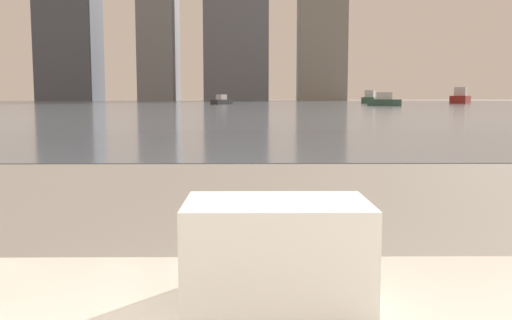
{
  "coord_description": "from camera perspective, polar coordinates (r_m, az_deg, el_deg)",
  "views": [
    {
      "loc": [
        -0.1,
        -0.04,
        0.83
      ],
      "look_at": [
        -0.07,
        2.5,
        0.55
      ],
      "focal_mm": 40.0,
      "sensor_mm": 36.0,
      "label": 1
    }
  ],
  "objects": [
    {
      "name": "towel_stack",
      "position": [
        0.9,
        2.09,
        -9.13
      ],
      "size": [
        0.28,
        0.18,
        0.16
      ],
      "color": "white",
      "rests_on": "bathtub"
    },
    {
      "name": "harbor_water",
      "position": [
        62.04,
        -0.51,
        5.6
      ],
      "size": [
        180.0,
        110.0,
        0.01
      ],
      "color": "slate",
      "rests_on": "ground_plane"
    },
    {
      "name": "harbor_boat_0",
      "position": [
        71.81,
        11.3,
        6.03
      ],
      "size": [
        2.79,
        4.52,
        1.6
      ],
      "color": "#335647",
      "rests_on": "harbor_water"
    },
    {
      "name": "harbor_boat_1",
      "position": [
        61.16,
        -3.47,
        5.92
      ],
      "size": [
        2.3,
        2.86,
        1.04
      ],
      "color": "#2D2D33",
      "rests_on": "harbor_water"
    },
    {
      "name": "harbor_boat_2",
      "position": [
        53.57,
        12.7,
        5.78
      ],
      "size": [
        2.62,
        3.36,
        1.22
      ],
      "color": "#335647",
      "rests_on": "harbor_water"
    },
    {
      "name": "harbor_boat_3",
      "position": [
        73.91,
        19.77,
        5.89
      ],
      "size": [
        4.03,
        5.47,
        1.96
      ],
      "color": "maroon",
      "rests_on": "harbor_water"
    },
    {
      "name": "skyline_tower_0",
      "position": [
        124.3,
        -18.18,
        12.12
      ],
      "size": [
        11.08,
        11.23,
        27.94
      ],
      "color": "#4C515B",
      "rests_on": "ground_plane"
    },
    {
      "name": "skyline_tower_2",
      "position": [
        118.59,
        -1.96,
        11.72
      ],
      "size": [
        12.8,
        10.68,
        23.83
      ],
      "color": "slate",
      "rests_on": "ground_plane"
    }
  ]
}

